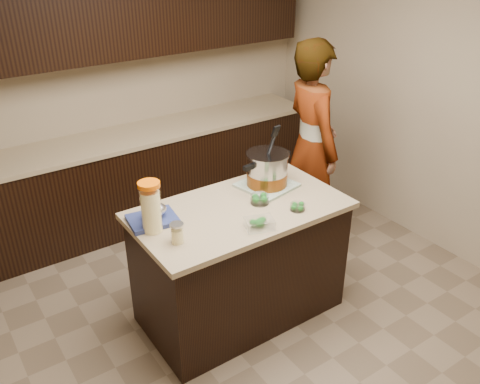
% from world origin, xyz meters
% --- Properties ---
extents(ground_plane, '(4.00, 4.00, 0.00)m').
position_xyz_m(ground_plane, '(0.00, 0.00, 0.00)').
color(ground_plane, brown).
rests_on(ground_plane, ground).
extents(room_shell, '(4.04, 4.04, 2.72)m').
position_xyz_m(room_shell, '(0.00, 0.00, 1.71)').
color(room_shell, tan).
rests_on(room_shell, ground).
extents(back_cabinets, '(3.60, 0.63, 2.33)m').
position_xyz_m(back_cabinets, '(0.00, 1.74, 0.94)').
color(back_cabinets, black).
rests_on(back_cabinets, ground).
extents(island, '(1.46, 0.81, 0.90)m').
position_xyz_m(island, '(0.00, 0.00, 0.45)').
color(island, black).
rests_on(island, ground).
extents(dish_towel, '(0.42, 0.42, 0.02)m').
position_xyz_m(dish_towel, '(0.34, 0.15, 0.91)').
color(dish_towel, '#4F7555').
rests_on(dish_towel, island).
extents(stock_pot, '(0.44, 0.34, 0.44)m').
position_xyz_m(stock_pot, '(0.34, 0.15, 1.02)').
color(stock_pot, '#B7B7BC').
rests_on(stock_pot, dish_towel).
extents(lemonade_pitcher, '(0.18, 0.18, 0.33)m').
position_xyz_m(lemonade_pitcher, '(-0.62, 0.07, 1.06)').
color(lemonade_pitcher, '#FCE99A').
rests_on(lemonade_pitcher, island).
extents(mason_jar, '(0.10, 0.10, 0.14)m').
position_xyz_m(mason_jar, '(-0.55, -0.14, 0.96)').
color(mason_jar, '#FCE99A').
rests_on(mason_jar, island).
extents(broccoli_tub_left, '(0.14, 0.14, 0.06)m').
position_xyz_m(broccoli_tub_left, '(0.15, -0.02, 0.93)').
color(broccoli_tub_left, silver).
rests_on(broccoli_tub_left, island).
extents(broccoli_tub_right, '(0.13, 0.13, 0.05)m').
position_xyz_m(broccoli_tub_right, '(0.30, -0.24, 0.92)').
color(broccoli_tub_right, silver).
rests_on(broccoli_tub_right, island).
extents(broccoli_tub_rect, '(0.21, 0.18, 0.06)m').
position_xyz_m(broccoli_tub_rect, '(-0.05, -0.28, 0.93)').
color(broccoli_tub_rect, silver).
rests_on(broccoli_tub_rect, island).
extents(blue_tray, '(0.33, 0.28, 0.12)m').
position_xyz_m(blue_tray, '(-0.56, 0.17, 0.94)').
color(blue_tray, navy).
rests_on(blue_tray, island).
extents(person, '(0.58, 0.75, 1.84)m').
position_xyz_m(person, '(1.09, 0.50, 0.92)').
color(person, gray).
rests_on(person, ground).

